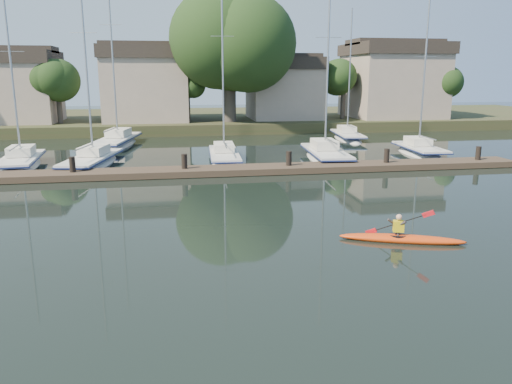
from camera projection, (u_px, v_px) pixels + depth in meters
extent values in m
plane|color=black|center=(297.00, 262.00, 15.11)|extent=(160.00, 160.00, 0.00)
ellipsoid|color=#D64E10|center=(402.00, 239.00, 16.89)|extent=(4.15, 1.91, 0.32)
cylinder|color=black|center=(398.00, 236.00, 16.89)|extent=(0.80, 0.80, 0.08)
imported|color=#2E292B|center=(398.00, 227.00, 16.81)|extent=(0.31, 0.39, 0.91)
cube|color=gold|center=(399.00, 226.00, 16.81)|extent=(0.42, 0.36, 0.37)
sphere|color=tan|center=(399.00, 217.00, 16.74)|extent=(0.21, 0.21, 0.21)
cube|color=#473328|center=(238.00, 170.00, 28.50)|extent=(34.00, 2.00, 0.35)
cylinder|color=black|center=(73.00, 173.00, 27.03)|extent=(0.32, 0.32, 1.80)
cylinder|color=black|center=(185.00, 170.00, 27.99)|extent=(0.32, 0.32, 1.80)
cylinder|color=black|center=(289.00, 167.00, 28.96)|extent=(0.32, 0.32, 1.80)
cylinder|color=black|center=(386.00, 164.00, 29.92)|extent=(0.32, 0.32, 1.80)
cylinder|color=black|center=(477.00, 161.00, 30.88)|extent=(0.32, 0.32, 1.80)
ellipsoid|color=silver|center=(22.00, 172.00, 30.69)|extent=(2.74, 7.69, 1.91)
cube|color=silver|center=(20.00, 158.00, 30.48)|extent=(2.52, 6.33, 0.14)
cube|color=navy|center=(20.00, 159.00, 30.50)|extent=(2.62, 6.49, 0.08)
cube|color=silver|center=(21.00, 151.00, 30.82)|extent=(1.58, 2.22, 0.55)
cylinder|color=#9EA0A5|center=(12.00, 73.00, 29.52)|extent=(0.12, 0.12, 10.05)
cylinder|color=#9EA0A5|center=(15.00, 147.00, 29.23)|extent=(0.32, 2.86, 0.08)
cylinder|color=#9EA0A5|center=(9.00, 51.00, 29.24)|extent=(1.61, 0.17, 0.03)
ellipsoid|color=silver|center=(93.00, 171.00, 31.01)|extent=(3.57, 8.60, 1.87)
cube|color=silver|center=(92.00, 157.00, 30.81)|extent=(3.20, 7.11, 0.14)
cube|color=navy|center=(92.00, 158.00, 30.82)|extent=(3.30, 7.28, 0.08)
cube|color=silver|center=(94.00, 150.00, 31.21)|extent=(1.78, 2.56, 0.54)
cylinder|color=#9EA0A5|center=(86.00, 58.00, 29.68)|extent=(0.12, 0.12, 11.81)
cylinder|color=#9EA0A5|center=(84.00, 147.00, 29.40)|extent=(0.66, 3.14, 0.08)
cylinder|color=#9EA0A5|center=(84.00, 33.00, 29.35)|extent=(1.55, 0.32, 0.03)
ellipsoid|color=silver|center=(224.00, 165.00, 32.88)|extent=(2.33, 8.25, 1.72)
cube|color=silver|center=(224.00, 153.00, 32.70)|extent=(2.16, 6.78, 0.13)
cube|color=navy|center=(224.00, 154.00, 32.71)|extent=(2.24, 6.95, 0.07)
cube|color=silver|center=(224.00, 147.00, 33.09)|extent=(1.39, 2.35, 0.50)
cylinder|color=#9EA0A5|center=(223.00, 59.00, 31.56)|extent=(0.11, 0.11, 11.79)
cylinder|color=#9EA0A5|center=(225.00, 145.00, 31.35)|extent=(0.23, 3.10, 0.07)
cylinder|color=#9EA0A5|center=(222.00, 36.00, 31.24)|extent=(1.45, 0.10, 0.03)
ellipsoid|color=silver|center=(325.00, 165.00, 33.24)|extent=(2.83, 8.56, 2.00)
cube|color=silver|center=(326.00, 151.00, 33.02)|extent=(2.61, 7.04, 0.15)
cube|color=navy|center=(326.00, 152.00, 33.04)|extent=(2.71, 7.21, 0.08)
cube|color=silver|center=(324.00, 144.00, 33.42)|extent=(1.64, 2.46, 0.58)
cylinder|color=#9EA0A5|center=(328.00, 60.00, 31.92)|extent=(0.13, 0.13, 11.58)
cylinder|color=#9EA0A5|center=(331.00, 141.00, 31.60)|extent=(0.32, 3.20, 0.08)
cylinder|color=#9EA0A5|center=(329.00, 37.00, 31.60)|extent=(1.68, 0.16, 0.03)
ellipsoid|color=silver|center=(419.00, 159.00, 35.31)|extent=(2.49, 7.01, 1.87)
cube|color=silver|center=(420.00, 147.00, 35.10)|extent=(2.32, 5.77, 0.14)
cube|color=navy|center=(420.00, 148.00, 35.12)|extent=(2.41, 5.91, 0.08)
cube|color=silver|center=(418.00, 141.00, 35.42)|extent=(1.50, 2.01, 0.54)
cylinder|color=#9EA0A5|center=(424.00, 74.00, 34.16)|extent=(0.12, 0.12, 9.85)
cylinder|color=#9EA0A5|center=(427.00, 138.00, 33.92)|extent=(0.24, 2.62, 0.08)
cylinder|color=#9EA0A5|center=(426.00, 57.00, 33.89)|extent=(1.58, 0.13, 0.03)
ellipsoid|color=silver|center=(118.00, 150.00, 39.71)|extent=(3.79, 9.79, 2.02)
cube|color=silver|center=(117.00, 138.00, 39.49)|extent=(3.40, 8.08, 0.15)
cube|color=navy|center=(117.00, 139.00, 39.51)|extent=(3.52, 8.28, 0.08)
cube|color=silver|center=(118.00, 132.00, 39.96)|extent=(1.91, 2.89, 0.58)
cylinder|color=#9EA0A5|center=(112.00, 47.00, 38.17)|extent=(0.13, 0.13, 13.80)
cylinder|color=#9EA0A5|center=(111.00, 130.00, 37.90)|extent=(0.69, 3.59, 0.08)
cylinder|color=#9EA0A5|center=(111.00, 25.00, 37.79)|extent=(1.68, 0.32, 0.03)
ellipsoid|color=silver|center=(347.00, 143.00, 43.57)|extent=(2.85, 7.68, 1.78)
cube|color=silver|center=(348.00, 133.00, 43.37)|extent=(2.60, 6.33, 0.13)
cube|color=navy|center=(348.00, 134.00, 43.39)|extent=(2.69, 6.48, 0.07)
cube|color=silver|center=(347.00, 129.00, 43.73)|extent=(1.55, 2.24, 0.52)
cylinder|color=#9EA0A5|center=(350.00, 72.00, 42.39)|extent=(0.11, 0.11, 10.30)
cylinder|color=#9EA0A5|center=(351.00, 126.00, 42.11)|extent=(0.42, 2.84, 0.07)
cylinder|color=#9EA0A5|center=(350.00, 57.00, 42.11)|extent=(1.49, 0.21, 0.03)
cube|color=#2B371B|center=(204.00, 119.00, 57.22)|extent=(90.00, 24.00, 1.00)
cube|color=#A49183|center=(19.00, 93.00, 47.82)|extent=(7.00, 7.00, 5.50)
cube|color=#2F2922|center=(15.00, 57.00, 47.05)|extent=(7.35, 7.35, 1.20)
cube|color=#A49183|center=(146.00, 90.00, 49.69)|extent=(8.00, 8.00, 6.00)
cube|color=#2F2922|center=(145.00, 53.00, 48.86)|extent=(8.40, 8.40, 1.20)
cube|color=#A49183|center=(284.00, 94.00, 52.05)|extent=(7.00, 7.00, 5.00)
cube|color=#2F2922|center=(284.00, 64.00, 51.34)|extent=(7.35, 7.35, 1.20)
cube|color=#A49183|center=(392.00, 86.00, 53.81)|extent=(9.00, 9.00, 6.50)
cube|color=#2F2922|center=(394.00, 49.00, 52.92)|extent=(9.45, 9.45, 1.20)
cylinder|color=#433E36|center=(230.00, 96.00, 48.21)|extent=(1.20, 1.20, 5.00)
sphere|color=black|center=(229.00, 42.00, 47.06)|extent=(8.50, 8.50, 8.50)
cylinder|color=#433E36|center=(59.00, 107.00, 46.83)|extent=(0.48, 0.48, 3.00)
sphere|color=black|center=(57.00, 80.00, 46.26)|extent=(3.40, 3.40, 3.40)
cylinder|color=#433E36|center=(188.00, 107.00, 48.30)|extent=(0.38, 0.38, 2.80)
sphere|color=black|center=(188.00, 84.00, 47.80)|extent=(2.72, 2.72, 2.72)
cylinder|color=#433E36|center=(343.00, 103.00, 51.79)|extent=(0.50, 0.50, 3.20)
sphere|color=black|center=(344.00, 77.00, 51.17)|extent=(3.57, 3.57, 3.57)
cylinder|color=#433E36|center=(439.00, 106.00, 52.02)|extent=(0.41, 0.41, 2.60)
sphere|color=black|center=(441.00, 85.00, 51.52)|extent=(2.89, 2.89, 2.89)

